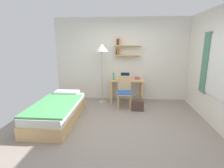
{
  "coord_description": "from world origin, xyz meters",
  "views": [
    {
      "loc": [
        0.04,
        -3.53,
        1.81
      ],
      "look_at": [
        -0.26,
        0.51,
        0.85
      ],
      "focal_mm": 27.56,
      "sensor_mm": 36.0,
      "label": 1
    }
  ],
  "objects_px": {
    "laptop": "(125,77)",
    "book_stack": "(137,78)",
    "water_bottle": "(114,76)",
    "handbag": "(138,106)",
    "desk_chair": "(124,91)",
    "desk": "(127,84)",
    "standing_lamp": "(102,51)",
    "bed": "(57,111)"
  },
  "relations": [
    {
      "from": "standing_lamp",
      "to": "bed",
      "type": "bearing_deg",
      "value": -121.97
    },
    {
      "from": "bed",
      "to": "water_bottle",
      "type": "distance_m",
      "value": 2.01
    },
    {
      "from": "desk_chair",
      "to": "handbag",
      "type": "distance_m",
      "value": 0.57
    },
    {
      "from": "desk",
      "to": "laptop",
      "type": "bearing_deg",
      "value": 143.0
    },
    {
      "from": "laptop",
      "to": "book_stack",
      "type": "xyz_separation_m",
      "value": [
        0.37,
        -0.01,
        -0.02
      ]
    },
    {
      "from": "book_stack",
      "to": "desk_chair",
      "type": "bearing_deg",
      "value": -126.42
    },
    {
      "from": "water_bottle",
      "to": "handbag",
      "type": "distance_m",
      "value": 1.21
    },
    {
      "from": "handbag",
      "to": "standing_lamp",
      "type": "bearing_deg",
      "value": 148.65
    },
    {
      "from": "desk",
      "to": "laptop",
      "type": "relative_size",
      "value": 3.39
    },
    {
      "from": "bed",
      "to": "handbag",
      "type": "xyz_separation_m",
      "value": [
        1.95,
        0.77,
        -0.09
      ]
    },
    {
      "from": "bed",
      "to": "book_stack",
      "type": "relative_size",
      "value": 8.09
    },
    {
      "from": "standing_lamp",
      "to": "laptop",
      "type": "relative_size",
      "value": 5.96
    },
    {
      "from": "bed",
      "to": "desk_chair",
      "type": "distance_m",
      "value": 1.9
    },
    {
      "from": "desk",
      "to": "handbag",
      "type": "height_order",
      "value": "desk"
    },
    {
      "from": "desk_chair",
      "to": "book_stack",
      "type": "height_order",
      "value": "desk_chair"
    },
    {
      "from": "standing_lamp",
      "to": "book_stack",
      "type": "distance_m",
      "value": 1.37
    },
    {
      "from": "laptop",
      "to": "bed",
      "type": "bearing_deg",
      "value": -135.4
    },
    {
      "from": "standing_lamp",
      "to": "water_bottle",
      "type": "xyz_separation_m",
      "value": [
        0.35,
        0.06,
        -0.75
      ]
    },
    {
      "from": "handbag",
      "to": "bed",
      "type": "bearing_deg",
      "value": -158.45
    },
    {
      "from": "laptop",
      "to": "water_bottle",
      "type": "xyz_separation_m",
      "value": [
        -0.35,
        -0.1,
        0.05
      ]
    },
    {
      "from": "book_stack",
      "to": "handbag",
      "type": "bearing_deg",
      "value": -91.18
    },
    {
      "from": "book_stack",
      "to": "handbag",
      "type": "distance_m",
      "value": 0.99
    },
    {
      "from": "desk",
      "to": "standing_lamp",
      "type": "relative_size",
      "value": 0.57
    },
    {
      "from": "desk_chair",
      "to": "handbag",
      "type": "height_order",
      "value": "desk_chair"
    },
    {
      "from": "desk",
      "to": "desk_chair",
      "type": "bearing_deg",
      "value": -98.11
    },
    {
      "from": "water_bottle",
      "to": "handbag",
      "type": "bearing_deg",
      "value": -44.78
    },
    {
      "from": "water_bottle",
      "to": "book_stack",
      "type": "bearing_deg",
      "value": 6.52
    },
    {
      "from": "desk",
      "to": "water_bottle",
      "type": "height_order",
      "value": "water_bottle"
    },
    {
      "from": "book_stack",
      "to": "water_bottle",
      "type": "bearing_deg",
      "value": -173.48
    },
    {
      "from": "bed",
      "to": "laptop",
      "type": "xyz_separation_m",
      "value": [
        1.59,
        1.57,
        0.54
      ]
    },
    {
      "from": "bed",
      "to": "desk",
      "type": "height_order",
      "value": "desk"
    },
    {
      "from": "desk",
      "to": "handbag",
      "type": "distance_m",
      "value": 0.92
    },
    {
      "from": "bed",
      "to": "book_stack",
      "type": "distance_m",
      "value": 2.56
    },
    {
      "from": "desk",
      "to": "book_stack",
      "type": "bearing_deg",
      "value": 5.31
    },
    {
      "from": "desk_chair",
      "to": "standing_lamp",
      "type": "relative_size",
      "value": 0.5
    },
    {
      "from": "desk",
      "to": "book_stack",
      "type": "xyz_separation_m",
      "value": [
        0.32,
        0.03,
        0.17
      ]
    },
    {
      "from": "standing_lamp",
      "to": "book_stack",
      "type": "height_order",
      "value": "standing_lamp"
    },
    {
      "from": "standing_lamp",
      "to": "handbag",
      "type": "relative_size",
      "value": 4.09
    },
    {
      "from": "bed",
      "to": "handbag",
      "type": "bearing_deg",
      "value": 21.55
    },
    {
      "from": "desk_chair",
      "to": "laptop",
      "type": "distance_m",
      "value": 0.61
    },
    {
      "from": "standing_lamp",
      "to": "water_bottle",
      "type": "height_order",
      "value": "standing_lamp"
    },
    {
      "from": "water_bottle",
      "to": "handbag",
      "type": "xyz_separation_m",
      "value": [
        0.71,
        -0.7,
        -0.67
      ]
    }
  ]
}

